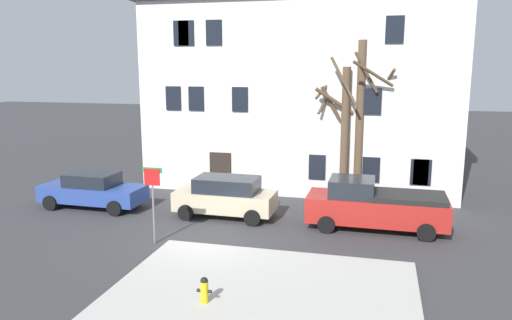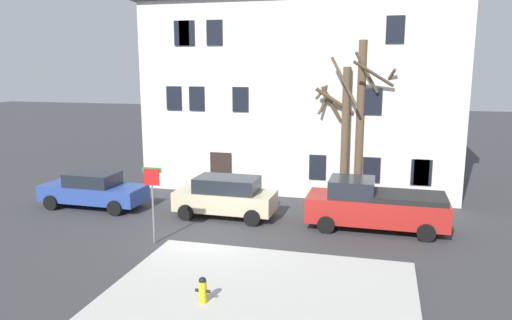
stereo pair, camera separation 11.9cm
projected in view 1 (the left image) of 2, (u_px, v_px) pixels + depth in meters
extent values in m
plane|color=#38383A|center=(208.00, 240.00, 18.42)|extent=(120.00, 120.00, 0.00)
cube|color=#B7B5AD|center=(253.00, 313.00, 12.87)|extent=(8.64, 8.82, 0.12)
cube|color=white|center=(303.00, 96.00, 27.11)|extent=(15.89, 7.44, 9.60)
cube|color=#2D231E|center=(220.00, 173.00, 25.09)|extent=(1.10, 0.12, 2.10)
cube|color=black|center=(317.00, 167.00, 23.81)|extent=(0.80, 0.08, 1.20)
cube|color=black|center=(371.00, 170.00, 23.20)|extent=(0.80, 0.08, 1.20)
cube|color=black|center=(419.00, 172.00, 22.68)|extent=(0.80, 0.08, 1.20)
cube|color=black|center=(422.00, 172.00, 22.65)|extent=(0.80, 0.08, 1.20)
cube|color=black|center=(173.00, 98.00, 24.99)|extent=(0.80, 0.08, 1.20)
cube|color=black|center=(196.00, 99.00, 24.69)|extent=(0.80, 0.08, 1.20)
cube|color=black|center=(240.00, 99.00, 24.14)|extent=(0.80, 0.08, 1.20)
cube|color=black|center=(373.00, 102.00, 22.62)|extent=(0.80, 0.08, 1.20)
cube|color=black|center=(181.00, 33.00, 24.26)|extent=(0.80, 0.08, 1.20)
cube|color=black|center=(186.00, 33.00, 24.19)|extent=(0.80, 0.08, 1.20)
cube|color=black|center=(214.00, 33.00, 23.85)|extent=(0.80, 0.08, 1.20)
cube|color=black|center=(395.00, 29.00, 21.82)|extent=(0.80, 0.08, 1.20)
cylinder|color=brown|center=(328.00, 141.00, 23.93)|extent=(0.51, 0.51, 5.62)
cylinder|color=brown|center=(315.00, 87.00, 24.58)|extent=(2.17, 1.82, 2.02)
cylinder|color=brown|center=(316.00, 106.00, 24.15)|extent=(1.03, 1.52, 2.33)
cylinder|color=brown|center=(334.00, 109.00, 23.04)|extent=(1.30, 0.82, 2.17)
cylinder|color=brown|center=(334.00, 101.00, 22.69)|extent=(1.78, 0.85, 1.26)
cylinder|color=brown|center=(345.00, 136.00, 22.97)|extent=(0.37, 0.37, 6.38)
cylinder|color=brown|center=(332.00, 88.00, 23.25)|extent=(1.27, 1.54, 2.42)
cylinder|color=brown|center=(327.00, 85.00, 23.10)|extent=(0.87, 1.98, 1.23)
cylinder|color=brown|center=(348.00, 102.00, 23.56)|extent=(1.93, 0.19, 1.32)
cylinder|color=brown|center=(345.00, 96.00, 23.56)|extent=(1.99, 0.32, 1.47)
cylinder|color=brown|center=(344.00, 82.00, 21.96)|extent=(1.30, 0.30, 2.22)
cylinder|color=brown|center=(360.00, 123.00, 23.03)|extent=(0.41, 0.41, 7.58)
cylinder|color=brown|center=(382.00, 88.00, 22.95)|extent=(1.13, 2.07, 1.87)
cylinder|color=brown|center=(356.00, 54.00, 23.21)|extent=(1.63, 0.81, 1.61)
cylinder|color=brown|center=(373.00, 74.00, 21.66)|extent=(1.83, 1.24, 1.18)
cylinder|color=brown|center=(346.00, 90.00, 23.64)|extent=(1.65, 1.65, 1.26)
cylinder|color=brown|center=(366.00, 72.00, 22.07)|extent=(1.15, 0.62, 1.85)
cube|color=#2D4799|center=(93.00, 193.00, 22.56)|extent=(4.80, 1.88, 0.73)
cube|color=#1E232B|center=(92.00, 179.00, 22.43)|extent=(2.22, 1.62, 0.58)
cylinder|color=black|center=(50.00, 203.00, 22.19)|extent=(0.68, 0.23, 0.68)
cylinder|color=black|center=(75.00, 193.00, 23.89)|extent=(0.68, 0.23, 0.68)
cylinder|color=black|center=(115.00, 208.00, 21.35)|extent=(0.68, 0.23, 0.68)
cylinder|color=black|center=(135.00, 198.00, 23.06)|extent=(0.68, 0.23, 0.68)
cube|color=#C6B793|center=(225.00, 200.00, 21.16)|extent=(4.28, 1.85, 0.81)
cube|color=#1E232B|center=(227.00, 184.00, 21.01)|extent=(2.66, 1.61, 0.62)
cylinder|color=black|center=(186.00, 212.00, 20.74)|extent=(0.68, 0.23, 0.68)
cylinder|color=black|center=(201.00, 201.00, 22.45)|extent=(0.68, 0.23, 0.68)
cylinder|color=black|center=(252.00, 218.00, 20.01)|extent=(0.68, 0.23, 0.68)
cylinder|color=black|center=(263.00, 206.00, 21.73)|extent=(0.68, 0.23, 0.68)
cube|color=#AD231E|center=(376.00, 209.00, 19.56)|extent=(5.46, 2.03, 0.99)
cube|color=#1E232B|center=(352.00, 187.00, 19.65)|extent=(1.75, 1.77, 0.70)
cube|color=black|center=(408.00, 197.00, 19.16)|extent=(2.84, 1.93, 0.20)
cylinder|color=black|center=(326.00, 225.00, 19.16)|extent=(0.68, 0.23, 0.68)
cylinder|color=black|center=(332.00, 210.00, 21.06)|extent=(0.68, 0.23, 0.68)
cylinder|color=black|center=(426.00, 233.00, 18.25)|extent=(0.68, 0.23, 0.68)
cylinder|color=black|center=(423.00, 217.00, 20.14)|extent=(0.68, 0.23, 0.68)
cylinder|color=gold|center=(204.00, 292.00, 13.27)|extent=(0.22, 0.22, 0.60)
sphere|color=black|center=(204.00, 281.00, 13.21)|extent=(0.21, 0.21, 0.21)
cylinder|color=black|center=(199.00, 290.00, 13.30)|extent=(0.10, 0.09, 0.09)
cylinder|color=black|center=(210.00, 292.00, 13.23)|extent=(0.10, 0.09, 0.09)
cylinder|color=slate|center=(153.00, 207.00, 17.83)|extent=(0.07, 0.07, 2.80)
cube|color=red|center=(152.00, 177.00, 17.60)|extent=(0.60, 0.03, 0.60)
cube|color=#1E8C38|center=(152.00, 170.00, 17.59)|extent=(0.76, 0.02, 0.18)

